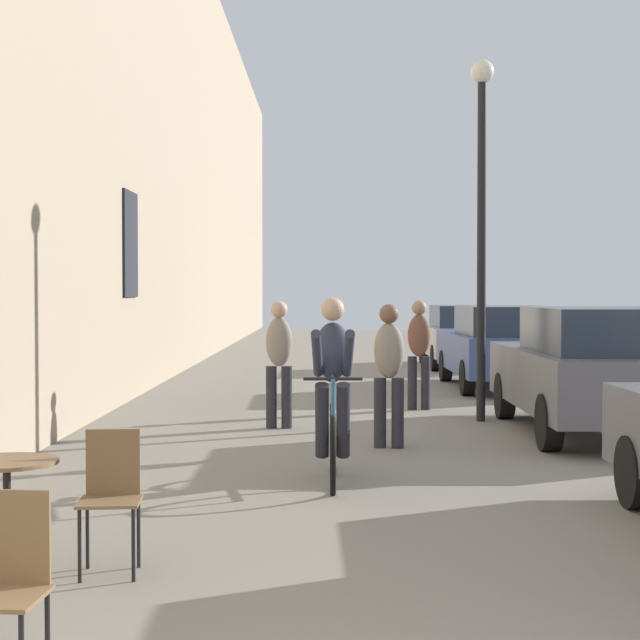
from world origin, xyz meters
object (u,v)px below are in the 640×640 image
(pedestrian_near, at_px, (389,367))
(pedestrian_mid, at_px, (279,357))
(parked_car_third, at_px, (500,346))
(street_lamp, at_px, (482,193))
(parked_car_fourth, at_px, (463,335))
(cafe_chair_near_toward_street, at_px, (4,580))
(pedestrian_far, at_px, (419,348))
(cafe_chair_mid_toward_street, at_px, (111,490))
(parked_car_second, at_px, (594,369))
(cyclist_on_bicycle, at_px, (333,394))
(cafe_table_mid, at_px, (7,492))

(pedestrian_near, height_order, pedestrian_mid, pedestrian_mid)
(pedestrian_mid, height_order, parked_car_third, pedestrian_mid)
(street_lamp, bearing_deg, parked_car_fourth, 83.92)
(cafe_chair_near_toward_street, height_order, pedestrian_near, pedestrian_near)
(cafe_chair_near_toward_street, xyz_separation_m, street_lamp, (3.50, 9.60, 2.59))
(parked_car_third, bearing_deg, parked_car_fourth, 89.83)
(pedestrian_far, bearing_deg, parked_car_fourth, 78.35)
(pedestrian_mid, height_order, street_lamp, street_lamp)
(pedestrian_mid, bearing_deg, parked_car_fourth, 70.69)
(cafe_chair_near_toward_street, distance_m, street_lamp, 10.54)
(cafe_chair_mid_toward_street, relative_size, parked_car_second, 0.20)
(cyclist_on_bicycle, distance_m, parked_car_third, 9.63)
(cafe_table_mid, height_order, cyclist_on_bicycle, cyclist_on_bicycle)
(cyclist_on_bicycle, relative_size, parked_car_third, 0.41)
(street_lamp, bearing_deg, cyclist_on_bicycle, -114.92)
(cafe_table_mid, height_order, street_lamp, street_lamp)
(pedestrian_far, xyz_separation_m, parked_car_third, (1.78, 3.35, -0.14))
(parked_car_second, height_order, parked_car_third, parked_car_second)
(parked_car_second, relative_size, parked_car_third, 1.04)
(cafe_table_mid, relative_size, street_lamp, 0.15)
(pedestrian_near, bearing_deg, parked_car_second, 22.97)
(parked_car_fourth, bearing_deg, cafe_chair_mid_toward_street, -104.38)
(cafe_chair_near_toward_street, relative_size, pedestrian_far, 0.54)
(pedestrian_mid, distance_m, parked_car_third, 6.64)
(cafe_chair_near_toward_street, xyz_separation_m, parked_car_second, (4.70, 8.29, 0.30))
(cafe_table_mid, xyz_separation_m, cyclist_on_bicycle, (2.05, 3.26, 0.29))
(cafe_chair_near_toward_street, bearing_deg, cyclist_on_bicycle, 74.37)
(pedestrian_mid, relative_size, street_lamp, 0.34)
(cafe_chair_near_toward_street, distance_m, pedestrian_far, 11.33)
(pedestrian_near, bearing_deg, pedestrian_mid, 128.31)
(pedestrian_near, bearing_deg, parked_car_fourth, 78.81)
(cafe_chair_near_toward_street, distance_m, parked_car_fourth, 20.21)
(cyclist_on_bicycle, bearing_deg, cafe_chair_mid_toward_street, -113.90)
(cafe_table_mid, bearing_deg, pedestrian_mid, 78.77)
(pedestrian_mid, xyz_separation_m, parked_car_fourth, (3.79, 10.82, -0.18))
(cafe_chair_mid_toward_street, height_order, parked_car_third, parked_car_third)
(pedestrian_far, bearing_deg, parked_car_third, 62.05)
(cafe_table_mid, xyz_separation_m, street_lamp, (4.09, 7.66, 2.59))
(parked_car_fourth, bearing_deg, pedestrian_mid, -109.31)
(pedestrian_mid, distance_m, pedestrian_far, 2.90)
(pedestrian_far, height_order, parked_car_second, pedestrian_far)
(cafe_chair_mid_toward_street, bearing_deg, parked_car_fourth, 75.62)
(parked_car_second, xyz_separation_m, parked_car_fourth, (-0.13, 11.39, -0.07))
(cafe_chair_near_toward_street, xyz_separation_m, cafe_chair_mid_toward_street, (0.04, 2.02, 0.00))
(cafe_chair_near_toward_street, height_order, pedestrian_mid, pedestrian_mid)
(cafe_chair_near_toward_street, height_order, parked_car_third, parked_car_third)
(pedestrian_mid, distance_m, street_lamp, 3.56)
(street_lamp, bearing_deg, parked_car_second, -47.43)
(cafe_table_mid, xyz_separation_m, parked_car_second, (5.29, 6.35, 0.30))
(pedestrian_far, bearing_deg, cafe_chair_near_toward_street, -104.20)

